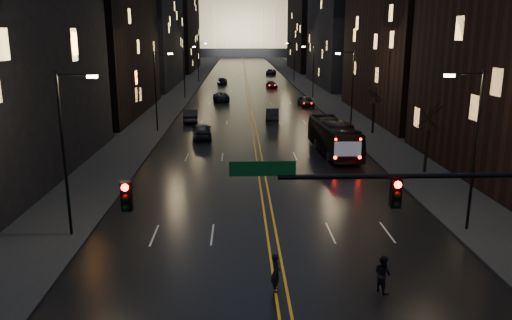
{
  "coord_description": "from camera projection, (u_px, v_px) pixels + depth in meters",
  "views": [
    {
      "loc": [
        -1.76,
        -15.83,
        10.81
      ],
      "look_at": [
        -0.82,
        11.61,
        3.85
      ],
      "focal_mm": 35.0,
      "sensor_mm": 36.0,
      "label": 1
    }
  ],
  "objects": [
    {
      "name": "receding_car_a",
      "position": [
        272.0,
        115.0,
        63.69
      ],
      "size": [
        1.93,
        4.76,
        1.54
      ],
      "primitive_type": "imported",
      "rotation": [
        0.0,
        0.0,
        -0.07
      ],
      "color": "black",
      "rests_on": "ground"
    },
    {
      "name": "sidewalk_right",
      "position": [
        293.0,
        72.0,
        144.43
      ],
      "size": [
        8.0,
        320.0,
        0.16
      ],
      "primitive_type": "cube",
      "color": "black",
      "rests_on": "ground"
    },
    {
      "name": "receding_car_c",
      "position": [
        272.0,
        85.0,
        102.44
      ],
      "size": [
        2.42,
        4.73,
        1.31
      ],
      "primitive_type": "imported",
      "rotation": [
        0.0,
        0.0,
        0.13
      ],
      "color": "black",
      "rests_on": "ground"
    },
    {
      "name": "tree_right_mid",
      "position": [
        429.0,
        117.0,
        38.68
      ],
      "size": [
        2.4,
        2.4,
        6.65
      ],
      "color": "black",
      "rests_on": "ground"
    },
    {
      "name": "bus",
      "position": [
        334.0,
        137.0,
        46.04
      ],
      "size": [
        3.34,
        11.17,
        3.07
      ],
      "primitive_type": "imported",
      "rotation": [
        0.0,
        0.0,
        0.07
      ],
      "color": "black",
      "rests_on": "ground"
    },
    {
      "name": "building_right_dist",
      "position": [
        313.0,
        33.0,
        151.67
      ],
      "size": [
        12.0,
        40.0,
        22.0
      ],
      "primitive_type": "cube",
      "color": "black",
      "rests_on": "ground"
    },
    {
      "name": "oncoming_car_d",
      "position": [
        222.0,
        81.0,
        110.23
      ],
      "size": [
        2.17,
        5.02,
        1.44
      ],
      "primitive_type": "imported",
      "rotation": [
        0.0,
        0.0,
        3.11
      ],
      "color": "black",
      "rests_on": "ground"
    },
    {
      "name": "road",
      "position": [
        245.0,
        72.0,
        143.99
      ],
      "size": [
        20.0,
        320.0,
        0.02
      ],
      "primitive_type": "cube",
      "color": "black",
      "rests_on": "ground"
    },
    {
      "name": "pedestrian_b",
      "position": [
        383.0,
        274.0,
        21.34
      ],
      "size": [
        0.78,
        0.93,
        1.67
      ],
      "primitive_type": "imported",
      "rotation": [
        0.0,
        0.0,
        2.06
      ],
      "color": "black",
      "rests_on": "ground"
    },
    {
      "name": "streetlamp_right_far",
      "position": [
        312.0,
        68.0,
        84.97
      ],
      "size": [
        2.13,
        0.25,
        9.0
      ],
      "color": "black",
      "rests_on": "ground"
    },
    {
      "name": "streetlamp_left_mid",
      "position": [
        157.0,
        87.0,
        55.19
      ],
      "size": [
        2.13,
        0.25,
        9.0
      ],
      "color": "black",
      "rests_on": "ground"
    },
    {
      "name": "oncoming_car_c",
      "position": [
        221.0,
        96.0,
        82.59
      ],
      "size": [
        2.99,
        5.71,
        1.53
      ],
      "primitive_type": "imported",
      "rotation": [
        0.0,
        0.0,
        3.22
      ],
      "color": "black",
      "rests_on": "ground"
    },
    {
      "name": "building_left_far",
      "position": [
        146.0,
        38.0,
        104.02
      ],
      "size": [
        12.0,
        34.0,
        20.0
      ],
      "primitive_type": "cube",
      "color": "black",
      "rests_on": "ground"
    },
    {
      "name": "streetlamp_right_mid",
      "position": [
        351.0,
        86.0,
        55.91
      ],
      "size": [
        2.13,
        0.25,
        9.0
      ],
      "color": "black",
      "rests_on": "ground"
    },
    {
      "name": "building_right_mid",
      "position": [
        347.0,
        23.0,
        104.68
      ],
      "size": [
        12.0,
        34.0,
        26.0
      ],
      "primitive_type": "cube",
      "color": "black",
      "rests_on": "ground"
    },
    {
      "name": "streetlamp_right_dist",
      "position": [
        294.0,
        60.0,
        114.03
      ],
      "size": [
        2.13,
        0.25,
        9.0
      ],
      "color": "black",
      "rests_on": "ground"
    },
    {
      "name": "center_line",
      "position": [
        245.0,
        72.0,
        143.98
      ],
      "size": [
        0.62,
        320.0,
        0.01
      ],
      "primitive_type": "cube",
      "color": "orange",
      "rests_on": "road"
    },
    {
      "name": "streetlamp_left_near",
      "position": [
        67.0,
        146.0,
        26.13
      ],
      "size": [
        2.13,
        0.25,
        9.0
      ],
      "color": "black",
      "rests_on": "ground"
    },
    {
      "name": "pedestrian_a",
      "position": [
        276.0,
        273.0,
        21.39
      ],
      "size": [
        0.48,
        0.67,
        1.73
      ],
      "primitive_type": "imported",
      "rotation": [
        0.0,
        0.0,
        1.68
      ],
      "color": "black",
      "rests_on": "ground"
    },
    {
      "name": "tree_right_far",
      "position": [
        375.0,
        93.0,
        54.18
      ],
      "size": [
        2.4,
        2.4,
        6.65
      ],
      "color": "black",
      "rests_on": "ground"
    },
    {
      "name": "streetlamp_left_dist",
      "position": [
        199.0,
        60.0,
        113.32
      ],
      "size": [
        2.13,
        0.25,
        9.0
      ],
      "color": "black",
      "rests_on": "ground"
    },
    {
      "name": "oncoming_car_b",
      "position": [
        191.0,
        116.0,
        62.71
      ],
      "size": [
        2.14,
        5.18,
        1.67
      ],
      "primitive_type": "imported",
      "rotation": [
        0.0,
        0.0,
        3.22
      ],
      "color": "black",
      "rests_on": "ground"
    },
    {
      "name": "traffic_signal",
      "position": [
        465.0,
        206.0,
        16.98
      ],
      "size": [
        17.29,
        0.45,
        7.0
      ],
      "color": "black",
      "rests_on": "ground"
    },
    {
      "name": "sidewalk_left",
      "position": [
        196.0,
        72.0,
        143.5
      ],
      "size": [
        8.0,
        320.0,
        0.16
      ],
      "primitive_type": "cube",
      "color": "black",
      "rests_on": "ground"
    },
    {
      "name": "streetlamp_left_far",
      "position": [
        185.0,
        69.0,
        84.25
      ],
      "size": [
        2.13,
        0.25,
        9.0
      ],
      "color": "black",
      "rests_on": "ground"
    },
    {
      "name": "building_left_mid",
      "position": [
        93.0,
        9.0,
        66.22
      ],
      "size": [
        12.0,
        30.0,
        28.0
      ],
      "primitive_type": "cube",
      "color": "black",
      "rests_on": "ground"
    },
    {
      "name": "capitol",
      "position": [
        242.0,
        21.0,
        256.03
      ],
      "size": [
        90.0,
        50.0,
        58.5
      ],
      "color": "black",
      "rests_on": "ground"
    },
    {
      "name": "streetlamp_right_near",
      "position": [
        473.0,
        143.0,
        26.84
      ],
      "size": [
        2.13,
        0.25,
        9.0
      ],
      "color": "black",
      "rests_on": "ground"
    },
    {
      "name": "building_left_dist",
      "position": [
        174.0,
        30.0,
        150.03
      ],
      "size": [
        12.0,
        40.0,
        24.0
      ],
      "primitive_type": "cube",
      "color": "black",
      "rests_on": "ground"
    },
    {
      "name": "receding_car_d",
      "position": [
        271.0,
        72.0,
        135.64
      ],
      "size": [
        3.24,
        5.92,
        1.57
      ],
      "primitive_type": "imported",
      "rotation": [
        0.0,
        0.0,
        -0.12
      ],
      "color": "black",
      "rests_on": "ground"
    },
    {
      "name": "receding_car_b",
      "position": [
        306.0,
        101.0,
        76.27
      ],
      "size": [
        2.4,
        4.82,
        1.58
      ],
      "primitive_type": "imported",
      "rotation": [
        0.0,
        0.0,
        0.12
      ],
      "color": "black",
      "rests_on": "ground"
    },
    {
      "name": "oncoming_car_a",
      "position": [
        202.0,
        130.0,
        53.04
      ],
      "size": [
        2.45,
        5.13,
        1.69
      ],
      "primitive_type": "imported",
      "rotation": [
        0.0,
        0.0,
        3.24
      ],
      "color": "black",
      "rests_on": "ground"
    }
  ]
}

